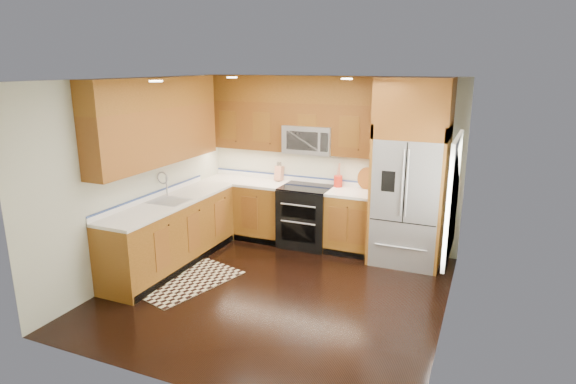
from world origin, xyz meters
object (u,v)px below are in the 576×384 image
at_px(knife_block, 279,173).
at_px(refrigerator, 410,173).
at_px(range, 306,216).
at_px(utensil_crock, 338,179).
at_px(rug, 187,281).

bearing_deg(knife_block, refrigerator, -7.38).
distance_m(range, utensil_crock, 0.77).
distance_m(range, refrigerator, 1.76).
height_order(range, utensil_crock, utensil_crock).
distance_m(knife_block, utensil_crock, 1.00).
height_order(range, rug, range).
xyz_separation_m(range, knife_block, (-0.56, 0.24, 0.59)).
bearing_deg(refrigerator, knife_block, 172.62).
bearing_deg(range, knife_block, 157.23).
relative_size(refrigerator, utensil_crock, 7.05).
height_order(knife_block, utensil_crock, utensil_crock).
relative_size(range, refrigerator, 0.36).
height_order(refrigerator, rug, refrigerator).
height_order(rug, utensil_crock, utensil_crock).
bearing_deg(range, utensil_crock, 25.92).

